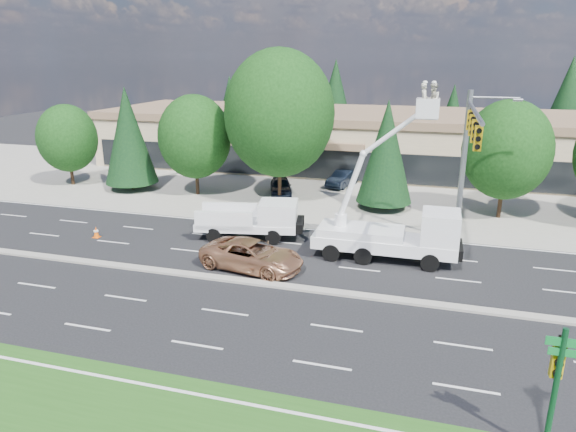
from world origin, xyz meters
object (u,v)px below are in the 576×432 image
(utility_pickup, at_px, (254,223))
(bucket_truck, at_px, (397,225))
(street_sign_pole, at_px, (556,378))
(signal_mast, at_px, (468,148))
(minivan, at_px, (252,255))

(utility_pickup, xyz_separation_m, bucket_truck, (8.69, -1.26, 1.06))
(utility_pickup, height_order, bucket_truck, bucket_truck)
(utility_pickup, bearing_deg, street_sign_pole, -57.45)
(signal_mast, xyz_separation_m, bucket_truck, (-3.33, -2.01, -4.02))
(utility_pickup, distance_m, bucket_truck, 8.84)
(street_sign_pole, bearing_deg, bucket_truck, 111.51)
(signal_mast, height_order, minivan, signal_mast)
(street_sign_pole, height_order, utility_pickup, street_sign_pole)
(signal_mast, bearing_deg, utility_pickup, -176.40)
(street_sign_pole, height_order, minivan, street_sign_pole)
(signal_mast, xyz_separation_m, street_sign_pole, (1.97, -15.45, -3.61))
(signal_mast, relative_size, utility_pickup, 1.57)
(utility_pickup, bearing_deg, bucket_truck, -19.26)
(signal_mast, distance_m, street_sign_pole, 15.99)
(utility_pickup, bearing_deg, minivan, -82.86)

